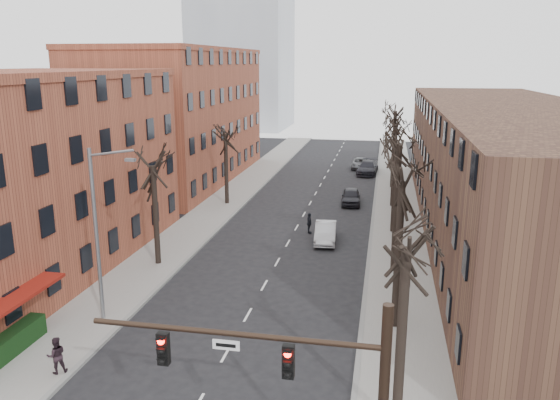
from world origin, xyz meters
The scene contains 21 objects.
sidewalk_left centered at (-8.00, 35.00, 0.07)m, with size 4.00×90.00×0.15m, color gray.
sidewalk_right centered at (8.00, 35.00, 0.07)m, with size 4.00×90.00×0.15m, color gray.
building_left_near centered at (-16.00, 15.00, 6.00)m, with size 12.00×26.00×12.00m, color brown.
building_left_far centered at (-16.00, 44.00, 7.00)m, with size 12.00×28.00×14.00m, color brown.
building_right centered at (16.00, 30.00, 5.00)m, with size 12.00×50.00×10.00m, color #523526.
awning_left centered at (-9.40, 6.00, 0.00)m, with size 1.20×7.00×0.15m, color maroon.
tree_right_b centered at (7.60, 12.00, 0.00)m, with size 5.20×5.20×10.80m, color black, non-canonical shape.
tree_right_c centered at (7.60, 20.00, 0.00)m, with size 5.20×5.20×11.60m, color black, non-canonical shape.
tree_right_d centered at (7.60, 28.00, 0.00)m, with size 5.20×5.20×10.00m, color black, non-canonical shape.
tree_right_e centered at (7.60, 36.00, 0.00)m, with size 5.20×5.20×10.80m, color black, non-canonical shape.
tree_right_f centered at (7.60, 44.00, 0.00)m, with size 5.20×5.20×11.60m, color black, non-canonical shape.
tree_left_a centered at (-7.60, 18.00, 0.00)m, with size 5.20×5.20×9.50m, color black, non-canonical shape.
tree_left_b centered at (-7.60, 34.00, 0.00)m, with size 5.20×5.20×9.50m, color black, non-canonical shape.
signal_mast_arm centered at (5.45, -1.00, 4.40)m, with size 8.14×0.30×7.20m.
streetlight centered at (-7.03, 10.00, 5.01)m, with size 2.45×0.22×9.03m.
silver_sedan centered at (2.68, 24.92, 0.72)m, with size 1.52×4.35×1.43m, color #A8A9AF.
parked_car_near centered at (3.80, 36.44, 0.74)m, with size 1.74×4.32×1.47m, color black.
parked_car_mid centered at (4.79, 51.01, 0.77)m, with size 2.15×5.30×1.54m, color black.
parked_car_far centered at (3.80, 54.39, 0.65)m, with size 2.14×4.65×1.29m, color slate.
pedestrian_b centered at (-6.52, 4.87, 0.96)m, with size 0.79×0.62×1.62m, color black.
pedestrian_crossing centered at (1.21, 26.68, 0.82)m, with size 0.96×0.40×1.64m, color black.
Camera 1 is at (6.74, -13.68, 13.01)m, focal length 35.00 mm.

